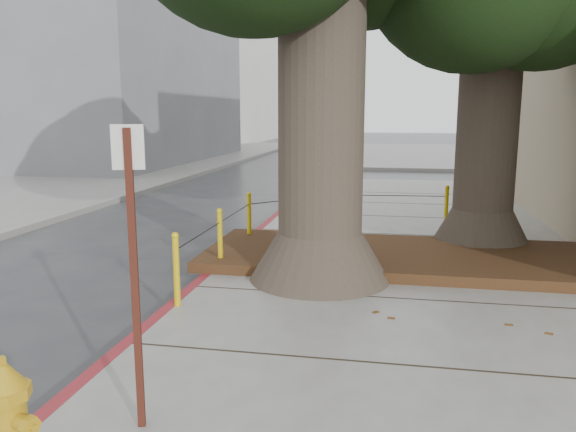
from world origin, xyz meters
name	(u,v)px	position (x,y,z in m)	size (l,w,h in m)	color
ground	(314,372)	(0.00, 0.00, 0.00)	(140.00, 140.00, 0.00)	#28282B
sidewalk_far	(484,155)	(6.00, 30.00, 0.07)	(16.00, 20.00, 0.15)	slate
curb_red	(204,281)	(-2.00, 2.50, 0.07)	(0.14, 26.00, 0.16)	maroon
planter_bed	(402,257)	(0.90, 3.90, 0.23)	(6.40, 2.60, 0.16)	black
building_far_grey	(83,44)	(-15.00, 22.00, 6.00)	(12.00, 16.00, 12.00)	slate
building_far_white	(198,57)	(-17.00, 45.00, 7.50)	(12.00, 18.00, 15.00)	silver
bollard_ring	(300,221)	(-0.87, 4.38, 0.66)	(3.79, 5.39, 0.95)	gold
fire_hydrant	(6,424)	(-1.67, -2.27, 0.58)	(0.47, 0.47, 0.88)	gold
signpost	(134,262)	(-1.14, -1.45, 1.46)	(0.22, 0.09, 2.31)	#471911
car_silver	(546,164)	(6.46, 17.75, 0.60)	(1.41, 3.50, 1.19)	#B2B3B8
car_dark	(80,157)	(-12.63, 17.07, 0.66)	(1.86, 4.58, 1.33)	black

